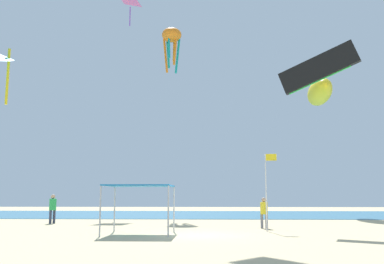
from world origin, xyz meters
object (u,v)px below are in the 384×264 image
Objects in this scene: person_near_tent at (264,210)px; kite_diamond_pink at (130,3)px; kite_inflatable_yellow at (320,92)px; person_leftmost at (53,206)px; banner_flag at (267,185)px; kite_octopus_orange at (172,37)px; kite_parafoil_black at (318,69)px; canopy_tent at (140,187)px.

kite_diamond_pink is at bearing 156.19° from person_near_tent.
kite_diamond_pink is at bearing 78.79° from kite_inflatable_yellow.
kite_inflatable_yellow is at bearing 145.54° from person_leftmost.
kite_inflatable_yellow is at bearing 103.77° from person_near_tent.
kite_diamond_pink is at bearing 116.16° from banner_flag.
kite_octopus_orange reaches higher than person_near_tent.
kite_parafoil_black is (15.13, -23.25, -14.71)m from kite_diamond_pink.
kite_diamond_pink is (-12.04, 22.36, 22.55)m from person_near_tent.
person_near_tent is (6.31, 4.13, -1.18)m from canopy_tent.
person_near_tent is 0.40× the size of kite_parafoil_black.
kite_parafoil_black is (-4.27, -17.35, -2.70)m from kite_inflatable_yellow.
person_near_tent is at bearing 33.22° from canopy_tent.
kite_octopus_orange reaches higher than banner_flag.
kite_diamond_pink reaches higher than kite_parafoil_black.
canopy_tent is at bearing -159.82° from kite_octopus_orange.
kite_inflatable_yellow reaches higher than canopy_tent.
kite_diamond_pink is at bearing 102.19° from canopy_tent.
canopy_tent reaches higher than person_near_tent.
kite_diamond_pink reaches higher than person_leftmost.
kite_diamond_pink is (-12.00, 24.42, 21.19)m from banner_flag.
person_leftmost is (-7.03, 8.01, -1.07)m from canopy_tent.
banner_flag is (6.27, 2.07, 0.18)m from canopy_tent.
kite_diamond_pink is 0.74× the size of kite_parafoil_black.
canopy_tent is 24.09m from kite_octopus_orange.
person_leftmost is at bearing 131.26° from canopy_tent.
kite_inflatable_yellow reaches higher than kite_parafoil_black.
banner_flag is 0.53× the size of kite_inflatable_yellow.
banner_flag is 1.24× the size of kite_diamond_pink.
kite_parafoil_black is (16.44, -4.77, 7.73)m from person_leftmost.
kite_parafoil_black is at bearing -129.43° from kite_octopus_orange.
canopy_tent is 1.82× the size of person_near_tent.
banner_flag is 0.90× the size of kite_octopus_orange.
canopy_tent is at bearing 65.53° from person_leftmost.
canopy_tent is 10.72m from person_leftmost.
kite_parafoil_black is at bearing 171.86° from kite_inflatable_yellow.
banner_flag is 34.48m from kite_diamond_pink.
banner_flag is at bearing 18.26° from canopy_tent.
kite_inflatable_yellow is 1.69× the size of kite_octopus_orange.
kite_inflatable_yellow reaches higher than person_leftmost.
banner_flag is 7.29m from kite_parafoil_black.
person_leftmost is at bearing 5.68° from kite_parafoil_black.
banner_flag is (13.30, -5.95, 1.25)m from person_leftmost.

